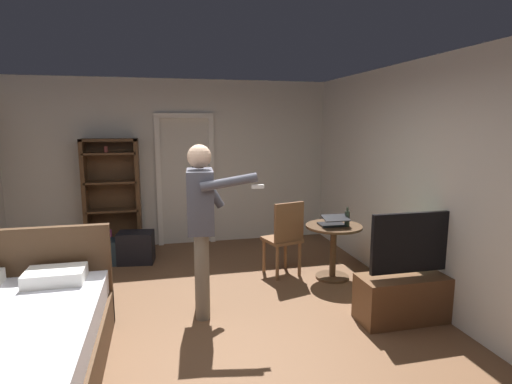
{
  "coord_description": "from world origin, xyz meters",
  "views": [
    {
      "loc": [
        -0.25,
        -3.55,
        1.98
      ],
      "look_at": [
        0.71,
        0.52,
        1.28
      ],
      "focal_mm": 28.93,
      "sensor_mm": 36.0,
      "label": 1
    }
  ],
  "objects_px": {
    "bottle_on_table": "(347,218)",
    "wooden_chair": "(285,235)",
    "tv_flatscreen": "(415,289)",
    "laptop": "(333,222)",
    "bookshelf": "(112,191)",
    "suitcase_small": "(116,252)",
    "suitcase_dark": "(136,247)",
    "person_blue_shirt": "(202,217)",
    "side_table": "(333,242)"
  },
  "relations": [
    {
      "from": "side_table",
      "to": "laptop",
      "type": "height_order",
      "value": "laptop"
    },
    {
      "from": "wooden_chair",
      "to": "person_blue_shirt",
      "type": "xyz_separation_m",
      "value": [
        -1.14,
        -0.82,
        0.49
      ]
    },
    {
      "from": "person_blue_shirt",
      "to": "suitcase_dark",
      "type": "relative_size",
      "value": 3.62
    },
    {
      "from": "person_blue_shirt",
      "to": "bottle_on_table",
      "type": "bearing_deg",
      "value": 15.68
    },
    {
      "from": "side_table",
      "to": "suitcase_small",
      "type": "bearing_deg",
      "value": 156.03
    },
    {
      "from": "bookshelf",
      "to": "suitcase_dark",
      "type": "relative_size",
      "value": 3.57
    },
    {
      "from": "bottle_on_table",
      "to": "side_table",
      "type": "bearing_deg",
      "value": 150.26
    },
    {
      "from": "wooden_chair",
      "to": "suitcase_dark",
      "type": "relative_size",
      "value": 2.02
    },
    {
      "from": "laptop",
      "to": "person_blue_shirt",
      "type": "distance_m",
      "value": 1.8
    },
    {
      "from": "bottle_on_table",
      "to": "wooden_chair",
      "type": "bearing_deg",
      "value": 157.51
    },
    {
      "from": "tv_flatscreen",
      "to": "suitcase_dark",
      "type": "xyz_separation_m",
      "value": [
        -2.84,
        2.43,
        -0.09
      ]
    },
    {
      "from": "side_table",
      "to": "suitcase_small",
      "type": "distance_m",
      "value": 3.05
    },
    {
      "from": "tv_flatscreen",
      "to": "laptop",
      "type": "xyz_separation_m",
      "value": [
        -0.38,
        1.19,
        0.44
      ]
    },
    {
      "from": "tv_flatscreen",
      "to": "bottle_on_table",
      "type": "distance_m",
      "value": 1.27
    },
    {
      "from": "suitcase_dark",
      "to": "laptop",
      "type": "bearing_deg",
      "value": -19.44
    },
    {
      "from": "bottle_on_table",
      "to": "suitcase_dark",
      "type": "height_order",
      "value": "bottle_on_table"
    },
    {
      "from": "bookshelf",
      "to": "person_blue_shirt",
      "type": "bearing_deg",
      "value": -65.67
    },
    {
      "from": "laptop",
      "to": "tv_flatscreen",
      "type": "bearing_deg",
      "value": -72.15
    },
    {
      "from": "bookshelf",
      "to": "wooden_chair",
      "type": "bearing_deg",
      "value": -36.16
    },
    {
      "from": "bookshelf",
      "to": "tv_flatscreen",
      "type": "bearing_deg",
      "value": -44.19
    },
    {
      "from": "side_table",
      "to": "bottle_on_table",
      "type": "height_order",
      "value": "bottle_on_table"
    },
    {
      "from": "bookshelf",
      "to": "suitcase_small",
      "type": "xyz_separation_m",
      "value": [
        0.07,
        -0.64,
        -0.77
      ]
    },
    {
      "from": "tv_flatscreen",
      "to": "person_blue_shirt",
      "type": "xyz_separation_m",
      "value": [
        -2.07,
        0.63,
        0.72
      ]
    },
    {
      "from": "bottle_on_table",
      "to": "suitcase_dark",
      "type": "bearing_deg",
      "value": 154.11
    },
    {
      "from": "tv_flatscreen",
      "to": "wooden_chair",
      "type": "xyz_separation_m",
      "value": [
        -0.93,
        1.45,
        0.23
      ]
    },
    {
      "from": "suitcase_dark",
      "to": "suitcase_small",
      "type": "bearing_deg",
      "value": -179.8
    },
    {
      "from": "suitcase_dark",
      "to": "suitcase_small",
      "type": "xyz_separation_m",
      "value": [
        -0.28,
        0.03,
        -0.05
      ]
    },
    {
      "from": "wooden_chair",
      "to": "suitcase_small",
      "type": "bearing_deg",
      "value": 155.16
    },
    {
      "from": "side_table",
      "to": "bottle_on_table",
      "type": "relative_size",
      "value": 2.95
    },
    {
      "from": "tv_flatscreen",
      "to": "side_table",
      "type": "xyz_separation_m",
      "value": [
        -0.35,
        1.23,
        0.16
      ]
    },
    {
      "from": "suitcase_dark",
      "to": "wooden_chair",
      "type": "bearing_deg",
      "value": -19.8
    },
    {
      "from": "bookshelf",
      "to": "wooden_chair",
      "type": "distance_m",
      "value": 2.83
    },
    {
      "from": "laptop",
      "to": "person_blue_shirt",
      "type": "height_order",
      "value": "person_blue_shirt"
    },
    {
      "from": "wooden_chair",
      "to": "laptop",
      "type": "bearing_deg",
      "value": -25.47
    },
    {
      "from": "tv_flatscreen",
      "to": "suitcase_small",
      "type": "relative_size",
      "value": 1.89
    },
    {
      "from": "person_blue_shirt",
      "to": "wooden_chair",
      "type": "bearing_deg",
      "value": 35.64
    },
    {
      "from": "tv_flatscreen",
      "to": "suitcase_small",
      "type": "distance_m",
      "value": 3.98
    },
    {
      "from": "bookshelf",
      "to": "laptop",
      "type": "height_order",
      "value": "bookshelf"
    },
    {
      "from": "bookshelf",
      "to": "side_table",
      "type": "xyz_separation_m",
      "value": [
        2.84,
        -1.87,
        -0.46
      ]
    },
    {
      "from": "tv_flatscreen",
      "to": "person_blue_shirt",
      "type": "distance_m",
      "value": 2.29
    },
    {
      "from": "tv_flatscreen",
      "to": "laptop",
      "type": "height_order",
      "value": "tv_flatscreen"
    },
    {
      "from": "tv_flatscreen",
      "to": "wooden_chair",
      "type": "relative_size",
      "value": 1.2
    },
    {
      "from": "tv_flatscreen",
      "to": "side_table",
      "type": "bearing_deg",
      "value": 105.92
    },
    {
      "from": "bookshelf",
      "to": "tv_flatscreen",
      "type": "distance_m",
      "value": 4.49
    },
    {
      "from": "bookshelf",
      "to": "bottle_on_table",
      "type": "relative_size",
      "value": 7.25
    },
    {
      "from": "bookshelf",
      "to": "laptop",
      "type": "distance_m",
      "value": 3.4
    },
    {
      "from": "suitcase_small",
      "to": "wooden_chair",
      "type": "bearing_deg",
      "value": -20.13
    },
    {
      "from": "side_table",
      "to": "bottle_on_table",
      "type": "bearing_deg",
      "value": -29.74
    },
    {
      "from": "tv_flatscreen",
      "to": "laptop",
      "type": "bearing_deg",
      "value": 107.85
    },
    {
      "from": "bottle_on_table",
      "to": "laptop",
      "type": "bearing_deg",
      "value": 167.87
    }
  ]
}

